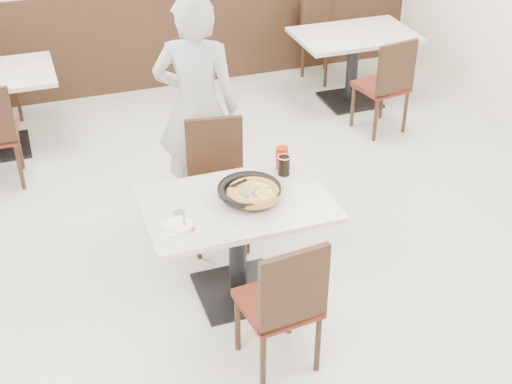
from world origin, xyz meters
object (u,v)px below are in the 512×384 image
object	(u,v)px
chair_near	(278,300)
bg_chair_right_far	(327,37)
cola_glass	(284,166)
diner_person	(197,108)
side_plate	(180,225)
chair_far	(219,188)
main_table	(238,249)
pizza	(253,194)
red_cup	(282,158)
bg_chair_right_near	(381,84)
bg_table_right	(352,68)
pizza_pan	(249,193)

from	to	relation	value
chair_near	bg_chair_right_far	bearing A→B (deg)	56.29
chair_near	cola_glass	world-z (taller)	chair_near
bg_chair_right_far	diner_person	bearing A→B (deg)	24.53
side_plate	chair_far	bearing A→B (deg)	58.49
diner_person	main_table	bearing A→B (deg)	111.17
chair_near	diner_person	size ratio (longest dim) A/B	0.53
pizza	red_cup	world-z (taller)	red_cup
chair_far	red_cup	size ratio (longest dim) A/B	5.94
bg_chair_right_near	main_table	bearing A→B (deg)	-147.79
chair_far	diner_person	bearing A→B (deg)	-80.31
diner_person	cola_glass	bearing A→B (deg)	134.97
cola_glass	red_cup	bearing A→B (deg)	78.64
diner_person	bg_chair_right_near	world-z (taller)	diner_person
pizza	bg_table_right	distance (m)	3.31
bg_chair_right_near	chair_far	bearing A→B (deg)	-157.85
main_table	diner_person	distance (m)	1.25
pizza	bg_chair_right_near	world-z (taller)	bg_chair_right_near
bg_table_right	bg_chair_right_near	distance (m)	0.68
side_plate	pizza_pan	bearing A→B (deg)	16.94
chair_far	red_cup	distance (m)	0.60
pizza	diner_person	bearing A→B (deg)	92.28
chair_near	pizza	distance (m)	0.73
pizza	main_table	bearing A→B (deg)	160.86
chair_near	diner_person	distance (m)	1.86
main_table	chair_near	size ratio (longest dim) A/B	1.26
main_table	bg_table_right	xyz separation A→B (m)	(2.08, 2.57, 0.00)
red_cup	bg_chair_right_far	world-z (taller)	bg_chair_right_far
chair_near	pizza_pan	size ratio (longest dim) A/B	2.71
pizza_pan	side_plate	xyz separation A→B (m)	(-0.50, -0.15, -0.03)
diner_person	bg_chair_right_near	bearing A→B (deg)	-135.21
chair_near	chair_far	bearing A→B (deg)	82.69
red_cup	bg_chair_right_far	xyz separation A→B (m)	(1.67, 2.94, -0.35)
side_plate	bg_chair_right_near	bearing A→B (deg)	39.68
bg_chair_right_near	bg_table_right	bearing A→B (deg)	77.40
main_table	chair_near	world-z (taller)	chair_near
bg_chair_right_near	pizza_pan	bearing A→B (deg)	-146.69
chair_near	bg_chair_right_far	xyz separation A→B (m)	(2.06, 3.92, 0.00)
main_table	bg_chair_right_near	bearing A→B (deg)	42.79
main_table	cola_glass	xyz separation A→B (m)	(0.41, 0.22, 0.44)
red_cup	cola_glass	bearing A→B (deg)	-101.36
main_table	bg_chair_right_near	distance (m)	2.81
red_cup	bg_table_right	distance (m)	2.85
pizza_pan	bg_chair_right_far	world-z (taller)	bg_chair_right_far
bg_table_right	bg_chair_right_near	bearing A→B (deg)	-92.02
chair_near	bg_chair_right_near	distance (m)	3.29
chair_near	diner_person	bearing A→B (deg)	83.25
chair_far	bg_chair_right_far	world-z (taller)	same
chair_near	pizza	bearing A→B (deg)	77.71
side_plate	red_cup	bearing A→B (deg)	28.13
main_table	red_cup	xyz separation A→B (m)	(0.42, 0.30, 0.45)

